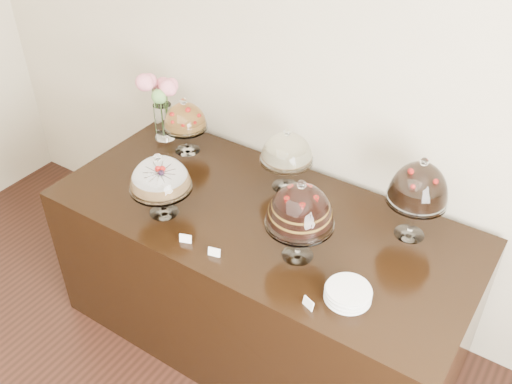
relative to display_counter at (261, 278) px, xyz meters
The scene contains 12 objects.
wall_back 1.19m from the display_counter, 91.69° to the left, with size 5.00×0.04×3.00m, color beige.
display_counter is the anchor object (origin of this frame).
cake_stand_sugar_sponge 0.84m from the display_counter, 149.60° to the right, with size 0.31×0.31×0.36m.
cake_stand_choco_layer 0.80m from the display_counter, 27.03° to the right, with size 0.32×0.32×0.43m.
cake_stand_cheesecake 0.74m from the display_counter, 95.60° to the left, with size 0.28×0.28×0.36m.
cake_stand_dark_choco 1.04m from the display_counter, 22.20° to the left, with size 0.29×0.29×0.44m.
cake_stand_fruit_tart 1.01m from the display_counter, 158.66° to the left, with size 0.26×0.26×0.34m.
flower_vase 1.20m from the display_counter, 161.37° to the left, with size 0.24×0.23×0.43m.
plate_stack 0.83m from the display_counter, 23.79° to the right, with size 0.20×0.20×0.06m.
price_card_left 0.63m from the display_counter, 117.44° to the right, with size 0.06×0.01×0.04m, color white.
price_card_right 0.80m from the display_counter, 39.13° to the right, with size 0.06×0.01×0.04m, color white.
price_card_extra 0.60m from the display_counter, 93.29° to the right, with size 0.06×0.01×0.04m, color white.
Camera 1 is at (1.24, 0.55, 2.73)m, focal length 40.00 mm.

